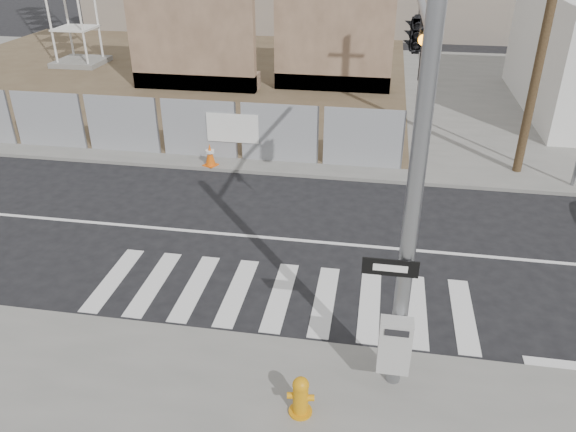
% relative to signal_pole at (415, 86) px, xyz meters
% --- Properties ---
extents(ground, '(100.00, 100.00, 0.00)m').
position_rel_signal_pole_xyz_m(ground, '(-2.49, 2.05, -4.78)').
color(ground, black).
rests_on(ground, ground).
extents(sidewalk_far, '(50.00, 20.00, 0.12)m').
position_rel_signal_pole_xyz_m(sidewalk_far, '(-2.49, 16.05, -4.72)').
color(sidewalk_far, slate).
rests_on(sidewalk_far, ground).
extents(signal_pole, '(0.96, 5.87, 7.00)m').
position_rel_signal_pole_xyz_m(signal_pole, '(0.00, 0.00, 0.00)').
color(signal_pole, gray).
rests_on(signal_pole, sidewalk_near).
extents(chain_link_fence, '(24.60, 0.04, 2.00)m').
position_rel_signal_pole_xyz_m(chain_link_fence, '(-12.49, 7.05, -3.66)').
color(chain_link_fence, gray).
rests_on(chain_link_fence, sidewalk_far).
extents(concrete_wall_left, '(6.00, 1.30, 8.00)m').
position_rel_signal_pole_xyz_m(concrete_wall_left, '(-9.49, 15.13, -1.40)').
color(concrete_wall_left, brown).
rests_on(concrete_wall_left, sidewalk_far).
extents(concrete_wall_right, '(5.50, 1.30, 8.00)m').
position_rel_signal_pole_xyz_m(concrete_wall_right, '(-2.99, 16.13, -1.40)').
color(concrete_wall_right, brown).
rests_on(concrete_wall_right, sidewalk_far).
extents(utility_pole_right, '(1.60, 0.28, 10.00)m').
position_rel_signal_pole_xyz_m(utility_pole_right, '(4.01, 7.55, 0.42)').
color(utility_pole_right, '#4A3A22').
rests_on(utility_pole_right, sidewalk_far).
extents(fire_hydrant, '(0.48, 0.46, 0.76)m').
position_rel_signal_pole_xyz_m(fire_hydrant, '(-1.54, -3.80, -4.28)').
color(fire_hydrant, orange).
rests_on(fire_hydrant, sidewalk_near).
extents(traffic_cone_c, '(0.49, 0.49, 0.80)m').
position_rel_signal_pole_xyz_m(traffic_cone_c, '(-9.30, 7.38, -4.27)').
color(traffic_cone_c, orange).
rests_on(traffic_cone_c, sidewalk_far).
extents(traffic_cone_d, '(0.53, 0.53, 0.78)m').
position_rel_signal_pole_xyz_m(traffic_cone_d, '(-6.11, 6.27, -4.28)').
color(traffic_cone_d, '#E3580B').
rests_on(traffic_cone_d, sidewalk_far).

